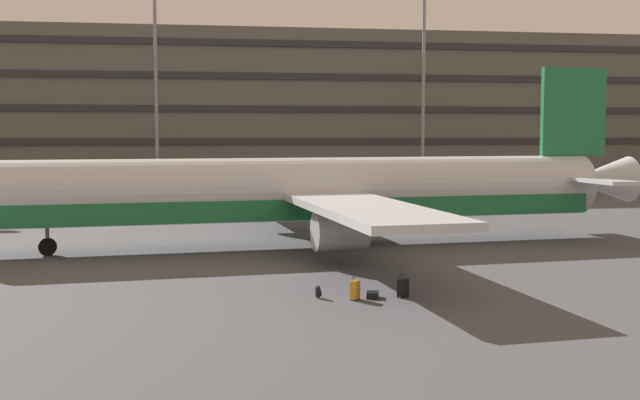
# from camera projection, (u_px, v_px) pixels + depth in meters

# --- Properties ---
(ground_plane) EXTENTS (600.00, 600.00, 0.00)m
(ground_plane) POSITION_uv_depth(u_px,v_px,m) (352.00, 246.00, 43.14)
(ground_plane) COLOR #4C4C51
(terminal_structure) EXTENTS (157.17, 16.09, 17.70)m
(terminal_structure) POSITION_uv_depth(u_px,v_px,m) (268.00, 111.00, 92.84)
(terminal_structure) COLOR #605B56
(terminal_structure) RESTS_ON ground_plane
(airliner) EXTENTS (40.56, 32.97, 10.12)m
(airliner) POSITION_uv_depth(u_px,v_px,m) (307.00, 192.00, 42.88)
(airliner) COLOR silver
(airliner) RESTS_ON ground_plane
(light_mast_left) EXTENTS (1.80, 0.50, 22.57)m
(light_mast_left) POSITION_uv_depth(u_px,v_px,m) (156.00, 65.00, 77.82)
(light_mast_left) COLOR gray
(light_mast_left) RESTS_ON ground_plane
(light_mast_center_left) EXTENTS (1.80, 0.50, 21.90)m
(light_mast_center_left) POSITION_uv_depth(u_px,v_px,m) (424.00, 72.00, 82.19)
(light_mast_center_left) COLOR gray
(light_mast_center_left) RESTS_ON ground_plane
(suitcase_navy) EXTENTS (0.59, 0.71, 0.23)m
(suitcase_navy) POSITION_uv_depth(u_px,v_px,m) (373.00, 295.00, 29.62)
(suitcase_navy) COLOR black
(suitcase_navy) RESTS_ON ground_plane
(suitcase_scuffed) EXTENTS (0.44, 0.49, 0.86)m
(suitcase_scuffed) POSITION_uv_depth(u_px,v_px,m) (355.00, 290.00, 29.26)
(suitcase_scuffed) COLOR orange
(suitcase_scuffed) RESTS_ON ground_plane
(suitcase_upright) EXTENTS (0.52, 0.46, 0.87)m
(suitcase_upright) POSITION_uv_depth(u_px,v_px,m) (403.00, 288.00, 29.66)
(suitcase_upright) COLOR black
(suitcase_upright) RESTS_ON ground_plane
(backpack_large) EXTENTS (0.25, 0.34, 0.53)m
(backpack_large) POSITION_uv_depth(u_px,v_px,m) (319.00, 292.00, 29.57)
(backpack_large) COLOR black
(backpack_large) RESTS_ON ground_plane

